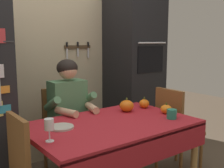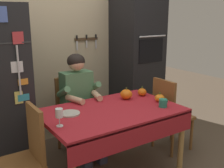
{
  "view_description": "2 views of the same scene",
  "coord_description": "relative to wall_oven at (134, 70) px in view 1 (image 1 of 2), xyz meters",
  "views": [
    {
      "loc": [
        -1.38,
        -1.73,
        1.43
      ],
      "look_at": [
        0.11,
        0.24,
        1.04
      ],
      "focal_mm": 44.71,
      "sensor_mm": 36.0,
      "label": 1
    },
    {
      "loc": [
        -1.47,
        -2.11,
        1.69
      ],
      "look_at": [
        0.09,
        0.22,
        0.97
      ],
      "focal_mm": 43.91,
      "sensor_mm": 36.0,
      "label": 2
    }
  ],
  "objects": [
    {
      "name": "seated_person",
      "position": [
        -1.12,
        -0.32,
        -0.31
      ],
      "size": [
        0.47,
        0.55,
        1.25
      ],
      "color": "#38384C",
      "rests_on": "ground"
    },
    {
      "name": "serving_tray",
      "position": [
        -1.47,
        -0.79,
        -0.3
      ],
      "size": [
        0.2,
        0.2,
        0.02
      ],
      "primitive_type": "cylinder",
      "color": "#B7B2A8",
      "rests_on": "dining_table"
    },
    {
      "name": "coffee_mug",
      "position": [
        -0.55,
        -1.14,
        -0.27
      ],
      "size": [
        0.12,
        0.09,
        0.09
      ],
      "color": "#237F66",
      "rests_on": "dining_table"
    },
    {
      "name": "wall_oven",
      "position": [
        0.0,
        0.0,
        0.0
      ],
      "size": [
        0.6,
        0.64,
        2.1
      ],
      "color": "black",
      "rests_on": "ground"
    },
    {
      "name": "chair_right_side",
      "position": [
        -0.15,
        -0.84,
        -0.54
      ],
      "size": [
        0.4,
        0.4,
        0.93
      ],
      "color": "brown",
      "rests_on": "ground"
    },
    {
      "name": "pumpkin_medium",
      "position": [
        -0.71,
        -0.7,
        -0.25
      ],
      "size": [
        0.14,
        0.14,
        0.14
      ],
      "color": "orange",
      "rests_on": "dining_table"
    },
    {
      "name": "dining_table",
      "position": [
        -1.05,
        -0.92,
        -0.39
      ],
      "size": [
        1.4,
        0.9,
        0.74
      ],
      "color": "tan",
      "rests_on": "ground"
    },
    {
      "name": "pumpkin_large",
      "position": [
        -0.46,
        -0.98,
        -0.27
      ],
      "size": [
        0.11,
        0.11,
        0.11
      ],
      "color": "orange",
      "rests_on": "dining_table"
    },
    {
      "name": "back_wall_assembly",
      "position": [
        -1.0,
        0.35,
        0.25
      ],
      "size": [
        3.7,
        0.13,
        2.6
      ],
      "color": "#BCAD89",
      "rests_on": "ground"
    },
    {
      "name": "chair_behind_person",
      "position": [
        -1.12,
        -0.13,
        -0.54
      ],
      "size": [
        0.4,
        0.4,
        0.93
      ],
      "color": "brown",
      "rests_on": "ground"
    },
    {
      "name": "pumpkin_small",
      "position": [
        -0.48,
        -0.7,
        -0.26
      ],
      "size": [
        0.1,
        0.1,
        0.11
      ],
      "color": "orange",
      "rests_on": "dining_table"
    },
    {
      "name": "wine_glass",
      "position": [
        -1.66,
        -1.01,
        -0.2
      ],
      "size": [
        0.07,
        0.07,
        0.16
      ],
      "color": "white",
      "rests_on": "dining_table"
    }
  ]
}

